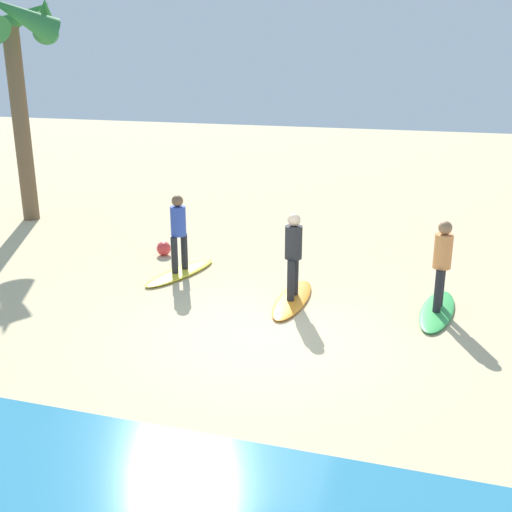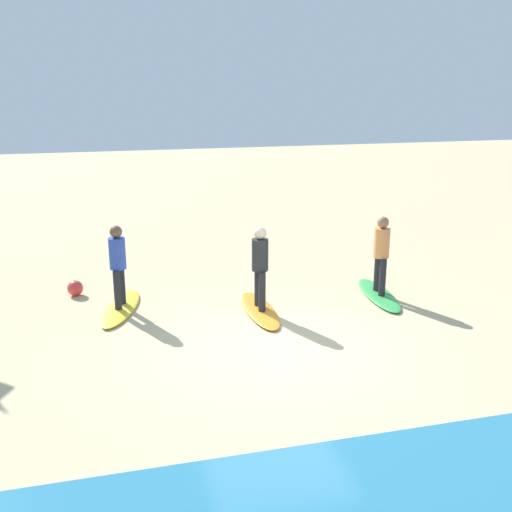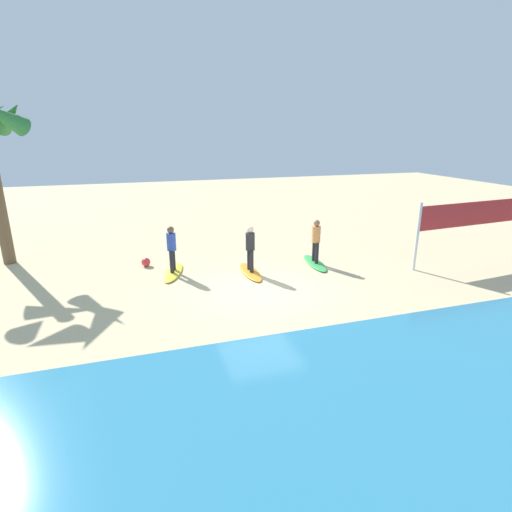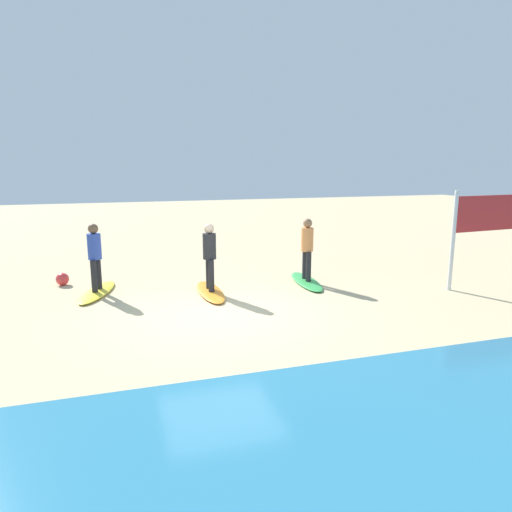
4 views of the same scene
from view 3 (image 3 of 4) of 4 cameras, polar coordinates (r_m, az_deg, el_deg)
ground_plane at (r=12.90m, az=0.56°, el=-4.85°), size 60.00×60.00×0.00m
surfboard_green at (r=15.49m, az=8.39°, el=-0.99°), size 0.78×2.15×0.09m
surfer_green at (r=15.21m, az=8.56°, el=2.56°), size 0.32×0.46×1.64m
surfboard_orange at (r=14.37m, az=-0.81°, el=-2.28°), size 0.58×2.11×0.09m
surfer_orange at (r=14.06m, az=-0.83°, el=1.53°), size 0.32×0.46×1.64m
surfboard_yellow at (r=14.63m, az=-11.71°, el=-2.28°), size 1.15×2.17×0.09m
surfer_yellow at (r=14.34m, az=-11.95°, el=1.45°), size 0.32×0.45×1.64m
volleyball_net at (r=18.76m, az=32.23°, el=5.24°), size 9.07×0.85×2.50m
beach_ball at (r=15.61m, az=-15.43°, el=-0.84°), size 0.33×0.33×0.33m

